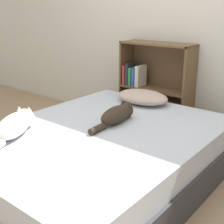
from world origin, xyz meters
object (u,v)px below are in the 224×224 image
object	(u,v)px
pillow	(143,97)
bookshelf	(155,86)
cat_dark	(117,114)
cat_light	(16,125)
bed	(100,157)

from	to	relation	value
pillow	bookshelf	distance (m)	0.45
pillow	cat_dark	distance (m)	0.55
bookshelf	pillow	bearing A→B (deg)	-72.68
cat_light	bookshelf	world-z (taller)	bookshelf
bookshelf	cat_dark	bearing A→B (deg)	-74.92
cat_light	cat_dark	distance (m)	0.75
bed	cat_dark	xyz separation A→B (m)	(-0.00, 0.21, 0.28)
bed	pillow	distance (m)	0.81
pillow	cat_dark	xyz separation A→B (m)	(0.13, -0.54, 0.00)
cat_light	bookshelf	bearing A→B (deg)	-32.82
pillow	bookshelf	size ratio (longest dim) A/B	0.53
bed	cat_dark	size ratio (longest dim) A/B	3.71
bed	bookshelf	bearing A→B (deg)	102.66
pillow	cat_dark	world-z (taller)	cat_dark
pillow	cat_dark	bearing A→B (deg)	-76.73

